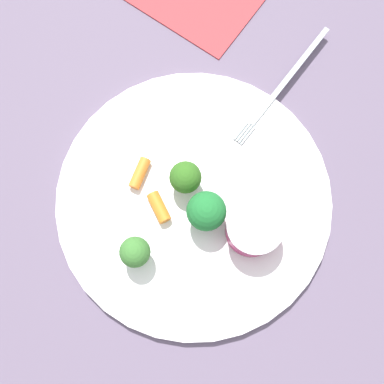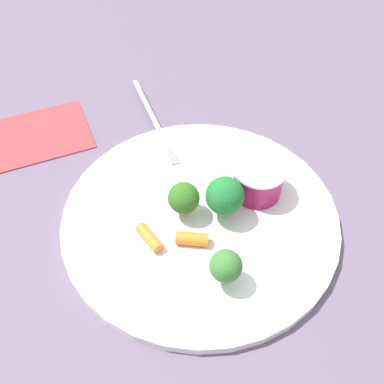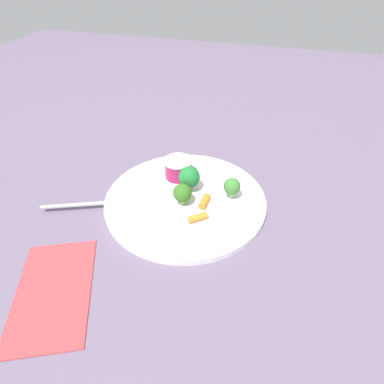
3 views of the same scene
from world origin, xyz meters
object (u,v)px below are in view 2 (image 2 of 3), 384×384
at_px(napkin, 20,140).
at_px(plate, 202,217).
at_px(fork, 155,120).
at_px(carrot_stick_0, 151,238).
at_px(broccoli_floret_0, 185,196).
at_px(carrot_stick_1, 194,239).
at_px(sauce_cup, 259,180).
at_px(broccoli_floret_2, 228,266).
at_px(broccoli_floret_1, 226,197).

bearing_deg(napkin, plate, -27.26).
bearing_deg(fork, carrot_stick_0, -86.27).
bearing_deg(broccoli_floret_0, plate, -8.32).
bearing_deg(plate, carrot_stick_1, -101.35).
relative_size(sauce_cup, broccoli_floret_2, 1.36).
xyz_separation_m(broccoli_floret_0, carrot_stick_1, (0.01, -0.04, -0.02)).
bearing_deg(broccoli_floret_1, carrot_stick_0, -154.24).
xyz_separation_m(plate, broccoli_floret_1, (0.03, -0.00, 0.04)).
xyz_separation_m(sauce_cup, carrot_stick_0, (-0.12, -0.08, -0.01)).
xyz_separation_m(broccoli_floret_1, broccoli_floret_2, (-0.00, -0.09, -0.00)).
height_order(plate, sauce_cup, sauce_cup).
bearing_deg(sauce_cup, napkin, 163.50).
xyz_separation_m(plate, sauce_cup, (0.07, 0.04, 0.03)).
relative_size(plate, broccoli_floret_1, 5.88).
relative_size(broccoli_floret_1, carrot_stick_1, 1.54).
distance_m(sauce_cup, fork, 0.19).
xyz_separation_m(carrot_stick_0, carrot_stick_1, (0.05, -0.00, 0.00)).
distance_m(broccoli_floret_1, napkin, 0.31).
height_order(plate, carrot_stick_1, carrot_stick_1).
bearing_deg(broccoli_floret_1, carrot_stick_1, -131.37).
bearing_deg(broccoli_floret_0, broccoli_floret_1, -5.24).
bearing_deg(napkin, broccoli_floret_1, -25.25).
relative_size(plate, sauce_cup, 5.22).
relative_size(carrot_stick_0, carrot_stick_1, 1.04).
xyz_separation_m(broccoli_floret_2, fork, (-0.09, 0.25, -0.03)).
xyz_separation_m(broccoli_floret_2, carrot_stick_0, (-0.08, 0.05, -0.02)).
height_order(plate, fork, fork).
distance_m(carrot_stick_1, napkin, 0.30).
distance_m(carrot_stick_1, fork, 0.21).
height_order(carrot_stick_0, napkin, carrot_stick_0).
xyz_separation_m(sauce_cup, carrot_stick_1, (-0.07, -0.08, -0.01)).
relative_size(broccoli_floret_0, broccoli_floret_2, 1.00).
bearing_deg(fork, sauce_cup, -43.82).
xyz_separation_m(broccoli_floret_0, fork, (-0.05, 0.16, -0.03)).
bearing_deg(broccoli_floret_0, fork, 106.89).
distance_m(broccoli_floret_2, carrot_stick_0, 0.10).
bearing_deg(carrot_stick_1, broccoli_floret_0, 103.51).
distance_m(plate, carrot_stick_0, 0.07).
bearing_deg(broccoli_floret_1, fork, 119.57).
relative_size(broccoli_floret_0, napkin, 0.24).
relative_size(plate, carrot_stick_1, 9.04).
xyz_separation_m(carrot_stick_0, napkin, (-0.20, 0.17, -0.02)).
relative_size(broccoli_floret_1, fork, 0.30).
relative_size(plate, napkin, 1.66).
bearing_deg(plate, sauce_cup, 28.32).
bearing_deg(broccoli_floret_2, plate, 106.77).
relative_size(broccoli_floret_1, napkin, 0.28).
height_order(plate, broccoli_floret_0, broccoli_floret_0).
xyz_separation_m(broccoli_floret_2, carrot_stick_1, (-0.03, 0.05, -0.02)).
bearing_deg(broccoli_floret_2, napkin, 142.16).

